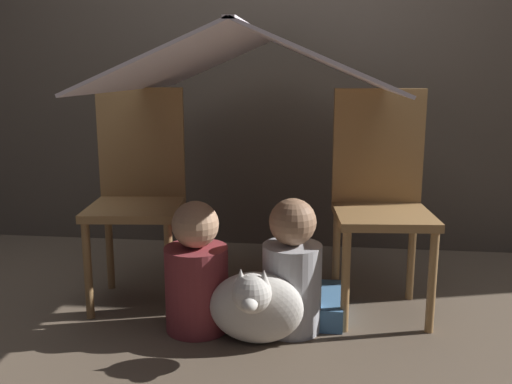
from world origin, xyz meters
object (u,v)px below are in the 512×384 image
(chair_left, at_px, (138,187))
(person_front, at_px, (196,274))
(chair_right, at_px, (381,193))
(dog, at_px, (256,305))
(person_second, at_px, (292,272))

(chair_left, bearing_deg, person_front, -49.39)
(chair_right, bearing_deg, chair_left, 174.92)
(dog, bearing_deg, chair_left, 143.87)
(chair_right, xyz_separation_m, dog, (-0.51, -0.44, -0.37))
(chair_right, height_order, person_second, chair_right)
(person_front, relative_size, person_second, 0.98)
(dog, bearing_deg, person_front, 155.81)
(chair_left, distance_m, person_front, 0.56)
(person_second, height_order, dog, person_second)
(dog, bearing_deg, chair_right, 41.10)
(person_front, height_order, person_second, person_second)
(chair_left, distance_m, dog, 0.84)
(person_front, xyz_separation_m, dog, (0.26, -0.12, -0.07))
(person_second, bearing_deg, dog, -130.19)
(person_front, xyz_separation_m, person_second, (0.40, 0.04, 0.01))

